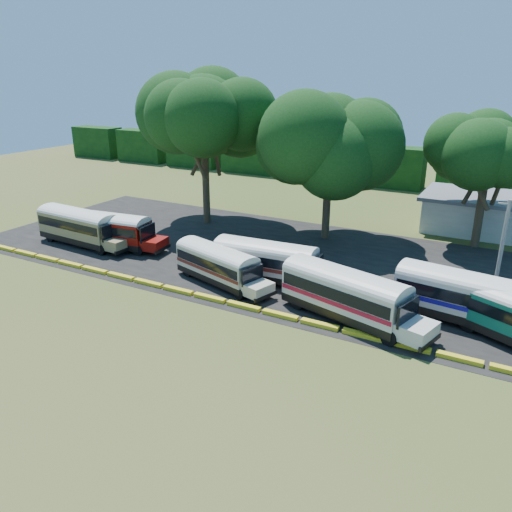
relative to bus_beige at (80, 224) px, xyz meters
The scene contains 14 objects.
ground 21.03m from the bus_beige, 16.13° to the right, with size 160.00×160.00×0.00m, color #37531B.
asphalt_strip 22.09m from the bus_beige, 16.34° to the left, with size 64.00×24.00×0.02m, color black.
curb 20.76m from the bus_beige, 13.47° to the right, with size 53.70×0.45×0.30m.
treeline_backdrop 46.74m from the bus_beige, 64.52° to the left, with size 130.00×4.00×6.00m.
bus_beige is the anchor object (origin of this frame).
bus_red 3.33m from the bus_beige, 13.50° to the left, with size 10.82×3.83×3.48m.
bus_cream_west 17.56m from the bus_beige, ahead, with size 9.83×4.98×3.14m.
bus_cream_east 20.82m from the bus_beige, ahead, with size 10.55×3.24×3.42m.
bus_white_red 28.91m from the bus_beige, ahead, with size 11.47×5.60×3.66m.
bus_white_blue 36.24m from the bus_beige, ahead, with size 11.42×4.13×3.67m.
tree_west 17.27m from the bus_beige, 62.03° to the left, with size 12.12×12.12×16.29m.
tree_center 26.29m from the bus_beige, 33.67° to the left, with size 11.40×11.40×14.59m.
tree_east 40.08m from the bus_beige, 27.63° to the left, with size 8.58×8.58×12.47m.
utility_pole 38.44m from the bus_beige, 11.94° to the left, with size 1.60×0.30×7.33m.
Camera 1 is at (18.18, -27.72, 16.31)m, focal length 35.00 mm.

